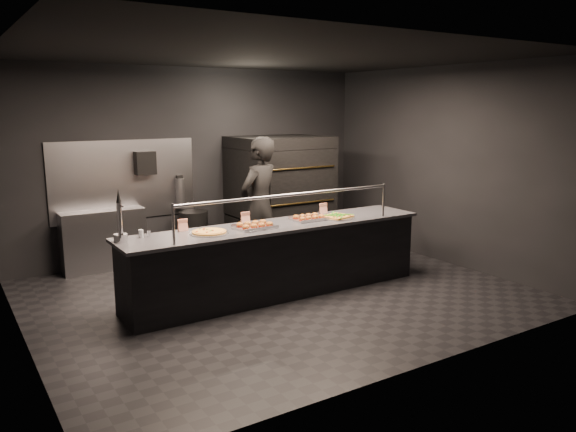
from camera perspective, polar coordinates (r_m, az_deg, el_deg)
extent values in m
plane|color=black|center=(7.36, -1.02, -7.88)|extent=(6.00, 6.00, 0.00)
plane|color=black|center=(6.99, -1.11, 16.07)|extent=(6.00, 6.00, 0.00)
cube|color=black|center=(9.23, -9.21, 5.39)|extent=(6.00, 0.04, 3.00)
cube|color=black|center=(5.08, 13.80, 0.65)|extent=(6.00, 0.04, 3.00)
cube|color=black|center=(6.04, -26.14, 1.46)|extent=(0.04, 5.00, 3.00)
cube|color=black|center=(8.95, 15.63, 4.95)|extent=(0.04, 5.00, 3.00)
cube|color=#99999E|center=(8.83, -16.29, 3.53)|extent=(2.20, 0.02, 1.20)
cube|color=black|center=(7.23, -1.03, -4.58)|extent=(4.00, 0.70, 0.88)
cube|color=#35353A|center=(7.12, -1.05, -1.02)|extent=(4.10, 0.78, 0.04)
cylinder|color=#99999E|center=(6.16, -11.57, -0.83)|extent=(0.03, 0.03, 0.45)
cylinder|color=#99999E|center=(7.73, 9.66, 1.63)|extent=(0.03, 0.03, 0.45)
cylinder|color=#99999E|center=(6.79, 0.26, 2.17)|extent=(3.00, 0.04, 0.04)
cube|color=black|center=(9.44, -0.83, -1.72)|extent=(1.50, 1.15, 0.60)
cube|color=black|center=(9.33, -0.84, 1.87)|extent=(1.50, 1.20, 0.55)
cube|color=black|center=(9.26, -0.85, 5.23)|extent=(1.50, 1.20, 0.55)
cube|color=black|center=(9.23, -0.86, 7.52)|extent=(1.50, 1.20, 0.18)
cylinder|color=gold|center=(8.82, 1.27, 1.33)|extent=(1.30, 0.02, 0.02)
cylinder|color=gold|center=(8.74, 1.29, 4.89)|extent=(1.30, 0.02, 0.02)
cube|color=#99999E|center=(8.73, -18.21, -2.35)|extent=(1.20, 0.35, 0.90)
cube|color=black|center=(8.81, -14.34, 5.25)|extent=(0.30, 0.20, 0.35)
cylinder|color=#B2B2B7|center=(9.06, -10.91, 2.36)|extent=(0.14, 0.14, 0.45)
cube|color=black|center=(9.03, -10.96, 3.93)|extent=(0.10, 0.06, 0.06)
cylinder|color=silver|center=(6.47, -16.62, -2.15)|extent=(0.15, 0.15, 0.09)
cylinder|color=silver|center=(6.43, -16.72, -0.43)|extent=(0.05, 0.05, 0.39)
cylinder|color=silver|center=(6.31, -16.59, 0.99)|extent=(0.02, 0.11, 0.02)
cone|color=black|center=(6.38, -16.86, 1.98)|extent=(0.05, 0.05, 0.15)
cylinder|color=silver|center=(6.68, -8.01, -1.71)|extent=(0.47, 0.47, 0.01)
cylinder|color=gold|center=(6.68, -8.01, -1.61)|extent=(0.41, 0.41, 0.02)
cylinder|color=gold|center=(6.67, -8.02, -1.50)|extent=(0.36, 0.36, 0.01)
cube|color=silver|center=(6.92, -3.40, -1.14)|extent=(0.56, 0.47, 0.02)
ellipsoid|color=#9E5821|center=(6.76, -4.29, -1.10)|extent=(0.09, 0.09, 0.06)
ellipsoid|color=#9E5821|center=(6.90, -4.92, -0.87)|extent=(0.09, 0.09, 0.06)
ellipsoid|color=#9E5821|center=(6.82, -3.48, -1.00)|extent=(0.09, 0.09, 0.06)
ellipsoid|color=#9E5821|center=(6.95, -4.12, -0.77)|extent=(0.09, 0.09, 0.06)
ellipsoid|color=#9E5821|center=(6.87, -2.68, -0.90)|extent=(0.09, 0.09, 0.06)
ellipsoid|color=#9E5821|center=(7.00, -3.33, -0.67)|extent=(0.09, 0.09, 0.06)
ellipsoid|color=#9E5821|center=(6.92, -1.89, -0.80)|extent=(0.09, 0.09, 0.06)
ellipsoid|color=#9E5821|center=(7.06, -2.55, -0.57)|extent=(0.09, 0.09, 0.06)
cube|color=silver|center=(7.41, 2.12, -0.31)|extent=(0.45, 0.34, 0.02)
ellipsoid|color=#9E5821|center=(7.26, 1.46, -0.27)|extent=(0.08, 0.08, 0.05)
ellipsoid|color=#9E5821|center=(7.38, 0.82, -0.08)|extent=(0.08, 0.08, 0.05)
ellipsoid|color=#9E5821|center=(7.31, 2.12, -0.18)|extent=(0.08, 0.08, 0.05)
ellipsoid|color=#9E5821|center=(7.43, 1.47, 0.00)|extent=(0.08, 0.08, 0.05)
ellipsoid|color=#9E5821|center=(7.37, 2.78, -0.10)|extent=(0.08, 0.08, 0.05)
ellipsoid|color=#9E5821|center=(7.49, 2.12, 0.09)|extent=(0.08, 0.08, 0.05)
ellipsoid|color=#9E5821|center=(7.43, 3.42, -0.02)|extent=(0.08, 0.08, 0.05)
ellipsoid|color=#9E5821|center=(7.55, 2.76, 0.16)|extent=(0.08, 0.08, 0.05)
cylinder|color=silver|center=(7.55, 5.00, -0.15)|extent=(0.45, 0.45, 0.01)
cube|color=gold|center=(7.55, 5.00, -0.04)|extent=(0.42, 0.39, 0.02)
cube|color=gold|center=(7.55, 5.00, 0.05)|extent=(0.40, 0.37, 0.01)
cube|color=#318D1C|center=(7.55, 5.00, 0.12)|extent=(0.37, 0.35, 0.01)
cylinder|color=silver|center=(6.60, -14.72, -1.75)|extent=(0.06, 0.06, 0.09)
cylinder|color=silver|center=(6.63, -13.95, -1.74)|extent=(0.04, 0.04, 0.07)
cube|color=white|center=(6.84, -10.64, -0.90)|extent=(0.12, 0.04, 0.15)
cube|color=white|center=(7.19, -4.35, -0.16)|extent=(0.12, 0.04, 0.15)
cube|color=white|center=(7.83, 3.60, 0.78)|extent=(0.12, 0.04, 0.15)
cylinder|color=black|center=(9.07, -9.55, -1.89)|extent=(0.46, 0.46, 0.76)
imported|color=black|center=(8.06, -2.92, 1.03)|extent=(0.85, 0.72, 1.98)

